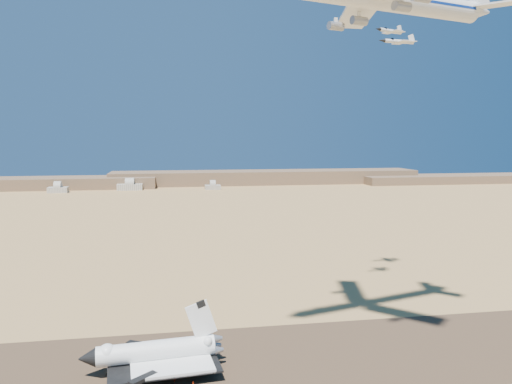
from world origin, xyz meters
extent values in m
plane|color=tan|center=(0.00, 0.00, 0.00)|extent=(1200.00, 1200.00, 0.00)
cube|color=#4B3725|center=(0.00, 0.00, 0.03)|extent=(600.00, 50.00, 0.06)
cube|color=brown|center=(120.00, 540.00, 9.00)|extent=(420.00, 60.00, 18.00)
cube|color=brown|center=(400.00, 510.00, 5.50)|extent=(300.00, 60.00, 11.00)
cube|color=#B6B0A1|center=(-140.00, 470.00, 3.25)|extent=(22.00, 14.00, 6.50)
cube|color=#B6B0A1|center=(-60.00, 485.00, 3.75)|extent=(30.00, 15.00, 7.50)
cube|color=#B6B0A1|center=(40.00, 475.00, 2.75)|extent=(19.00, 12.50, 5.50)
cylinder|color=white|center=(-15.98, -1.89, 5.87)|extent=(31.70, 8.57, 5.48)
cone|color=black|center=(-33.70, -3.66, 5.87)|extent=(4.90, 5.62, 5.20)
sphere|color=white|center=(-28.63, -3.15, 6.65)|extent=(5.09, 5.09, 5.09)
cube|color=white|center=(-12.09, -1.49, 3.62)|extent=(23.76, 25.51, 0.88)
cube|color=black|center=(-14.03, -1.69, 3.18)|extent=(31.55, 26.29, 0.49)
cube|color=white|center=(-3.32, -0.62, 13.50)|extent=(9.09, 1.59, 11.27)
cylinder|color=gray|center=(-28.63, -3.15, 1.57)|extent=(0.35, 0.35, 3.13)
cylinder|color=black|center=(-28.63, -3.15, 0.54)|extent=(1.11, 0.55, 1.08)
cylinder|color=gray|center=(-9.65, -6.17, 1.57)|extent=(0.35, 0.35, 3.13)
cylinder|color=black|center=(-9.65, -6.17, 0.54)|extent=(1.11, 0.55, 1.08)
cylinder|color=gray|center=(-10.63, 3.57, 1.57)|extent=(0.35, 0.35, 3.13)
cylinder|color=black|center=(-10.63, 3.57, 0.54)|extent=(1.11, 0.55, 1.08)
cube|color=silver|center=(44.77, 11.47, 100.16)|extent=(14.50, 30.20, 0.68)
cube|color=silver|center=(82.42, -0.31, 102.29)|extent=(11.36, 11.21, 0.48)
cube|color=silver|center=(78.93, 11.78, 102.29)|extent=(7.72, 11.61, 0.48)
cylinder|color=gray|center=(47.77, -12.84, 97.26)|extent=(5.35, 3.76, 2.52)
cylinder|color=gray|center=(42.93, 3.89, 97.26)|extent=(5.35, 3.76, 2.52)
cylinder|color=gray|center=(38.66, 11.72, 97.26)|extent=(5.35, 3.76, 2.52)
imported|color=#B92E0A|center=(-10.56, -7.55, 0.95)|extent=(0.56, 0.72, 1.77)
imported|color=#B92E0A|center=(-10.93, -8.80, 0.85)|extent=(0.75, 0.89, 1.58)
imported|color=#B92E0A|center=(-6.28, -12.86, 0.89)|extent=(0.87, 1.09, 1.66)
cylinder|color=silver|center=(69.10, 40.19, 102.67)|extent=(10.45, 5.45, 1.26)
cone|color=black|center=(63.13, 37.62, 102.67)|extent=(2.62, 2.01, 1.17)
sphere|color=black|center=(66.62, 39.12, 103.12)|extent=(1.26, 1.26, 1.26)
cube|color=silver|center=(69.93, 40.55, 102.49)|extent=(5.76, 7.88, 0.23)
cube|color=silver|center=(73.25, 41.98, 102.67)|extent=(3.61, 4.93, 0.18)
cube|color=silver|center=(73.42, 42.05, 103.94)|extent=(2.60, 1.29, 3.06)
cylinder|color=silver|center=(80.87, 57.65, 102.52)|extent=(13.13, 3.09, 1.52)
cone|color=black|center=(73.11, 56.70, 102.52)|extent=(2.98, 1.74, 1.41)
sphere|color=black|center=(77.64, 57.26, 103.06)|extent=(1.52, 1.52, 1.52)
cube|color=silver|center=(81.95, 57.78, 102.30)|extent=(4.83, 9.09, 0.27)
cube|color=silver|center=(86.27, 58.31, 102.52)|extent=(3.03, 5.68, 0.22)
cube|color=silver|center=(86.48, 58.34, 104.04)|extent=(3.30, 0.67, 3.68)
camera|label=1|loc=(-11.03, -135.82, 64.18)|focal=35.00mm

